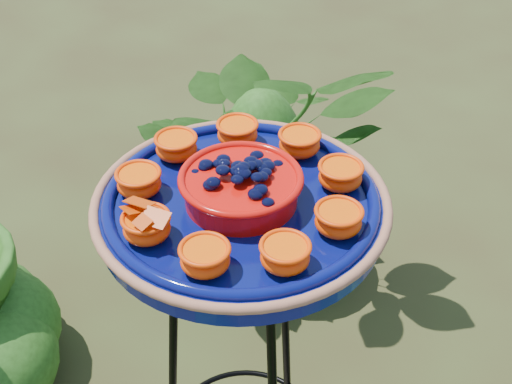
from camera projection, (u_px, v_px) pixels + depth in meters
tripod_stand at (244, 362)px, 1.38m from camera, size 0.40×0.40×0.90m
feeder_dish at (241, 201)px, 1.13m from camera, size 0.56×0.56×0.11m
shrub_back_left at (262, 153)px, 2.19m from camera, size 0.90×0.94×0.81m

